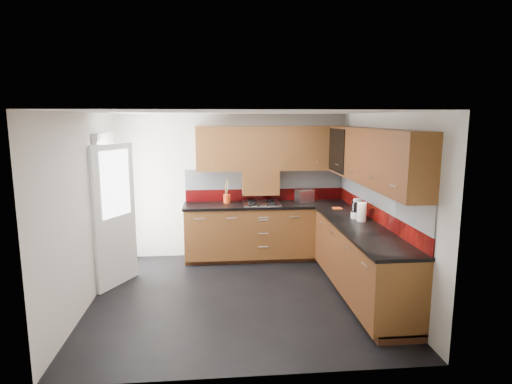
{
  "coord_description": "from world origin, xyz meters",
  "views": [
    {
      "loc": [
        -0.28,
        -5.35,
        2.33
      ],
      "look_at": [
        0.28,
        0.65,
        1.29
      ],
      "focal_mm": 30.0,
      "sensor_mm": 36.0,
      "label": 1
    }
  ],
  "objects": [
    {
      "name": "gas_hob",
      "position": [
        0.45,
        1.47,
        0.96
      ],
      "size": [
        0.61,
        0.53,
        0.05
      ],
      "color": "silver",
      "rests_on": "countertop"
    },
    {
      "name": "countertop",
      "position": [
        1.05,
        0.7,
        0.92
      ],
      "size": [
        2.72,
        3.22,
        0.04
      ],
      "color": "black",
      "rests_on": "base_cabinets"
    },
    {
      "name": "upper_cabinets",
      "position": [
        1.23,
        0.78,
        1.84
      ],
      "size": [
        2.5,
        3.2,
        0.72
      ],
      "color": "#5A2D14",
      "rests_on": "room"
    },
    {
      "name": "backsplash",
      "position": [
        1.28,
        0.93,
        1.21
      ],
      "size": [
        2.7,
        3.2,
        0.54
      ],
      "color": "#69090B",
      "rests_on": "countertop"
    },
    {
      "name": "extractor_hood",
      "position": [
        0.45,
        1.64,
        1.28
      ],
      "size": [
        0.6,
        0.33,
        0.4
      ],
      "primitive_type": "cube",
      "color": "#5A2D14",
      "rests_on": "room"
    },
    {
      "name": "orange_cloth",
      "position": [
        1.58,
        1.0,
        0.95
      ],
      "size": [
        0.14,
        0.12,
        0.01
      ],
      "primitive_type": "cube",
      "rotation": [
        0.0,
        0.0,
        0.08
      ],
      "color": "#F8581B",
      "rests_on": "countertop"
    },
    {
      "name": "utensil_pot",
      "position": [
        -0.11,
        1.62,
        1.03
      ],
      "size": [
        0.11,
        0.11,
        0.4
      ],
      "color": "red",
      "rests_on": "countertop"
    },
    {
      "name": "base_cabinets",
      "position": [
        1.07,
        0.72,
        0.44
      ],
      "size": [
        2.7,
        3.2,
        0.95
      ],
      "color": "#5A2D14",
      "rests_on": "room"
    },
    {
      "name": "paper_towel",
      "position": [
        1.68,
        0.17,
        1.07
      ],
      "size": [
        0.14,
        0.14,
        0.26
      ],
      "primitive_type": "cylinder",
      "rotation": [
        0.0,
        0.0,
        0.12
      ],
      "color": "white",
      "rests_on": "countertop"
    },
    {
      "name": "back_door",
      "position": [
        -1.78,
        0.75,
        1.03
      ],
      "size": [
        0.42,
        1.19,
        2.04
      ],
      "color": "white",
      "rests_on": "room"
    },
    {
      "name": "food_processor",
      "position": [
        1.68,
        0.35,
        1.07
      ],
      "size": [
        0.17,
        0.17,
        0.28
      ],
      "color": "white",
      "rests_on": "countertop"
    },
    {
      "name": "room",
      "position": [
        0.0,
        0.0,
        1.5
      ],
      "size": [
        4.0,
        3.8,
        2.64
      ],
      "color": "black"
    },
    {
      "name": "toaster",
      "position": [
        1.19,
        1.6,
        1.04
      ],
      "size": [
        0.34,
        0.28,
        0.21
      ],
      "color": "silver",
      "rests_on": "countertop"
    },
    {
      "name": "glass_cabinet",
      "position": [
        1.71,
        1.07,
        1.87
      ],
      "size": [
        0.32,
        0.8,
        0.66
      ],
      "color": "black",
      "rests_on": "room"
    }
  ]
}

